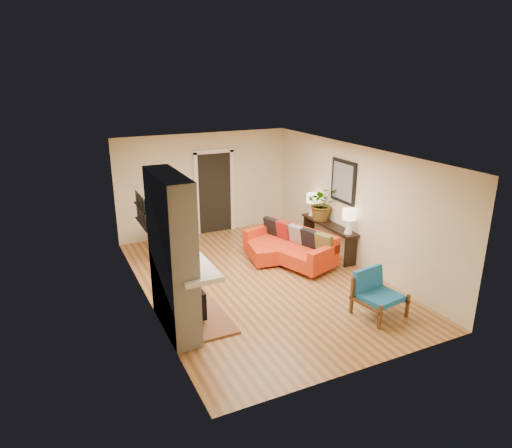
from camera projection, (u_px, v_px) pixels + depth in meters
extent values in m
plane|color=#BD8248|center=(260.00, 280.00, 9.28)|extent=(6.50, 6.50, 0.00)
plane|color=white|center=(261.00, 153.00, 8.45)|extent=(6.50, 6.50, 0.00)
plane|color=#F4E4BF|center=(205.00, 184.00, 11.65)|extent=(4.50, 0.00, 4.50)
plane|color=#F4E4BF|center=(367.00, 288.00, 6.09)|extent=(4.50, 0.00, 4.50)
plane|color=#F4E4BF|center=(145.00, 237.00, 7.95)|extent=(0.00, 6.50, 6.50)
plane|color=#F4E4BF|center=(354.00, 206.00, 9.79)|extent=(0.00, 6.50, 6.50)
cube|color=black|center=(214.00, 193.00, 11.80)|extent=(0.88, 0.06, 2.10)
cube|color=white|center=(196.00, 195.00, 11.59)|extent=(0.10, 0.08, 2.18)
cube|color=white|center=(232.00, 191.00, 11.99)|extent=(0.10, 0.08, 2.18)
cube|color=white|center=(213.00, 151.00, 11.45)|extent=(1.08, 0.08, 0.10)
cube|color=black|center=(343.00, 181.00, 9.97)|extent=(0.04, 0.85, 0.95)
cube|color=slate|center=(342.00, 182.00, 9.96)|extent=(0.01, 0.70, 0.80)
cube|color=black|center=(142.00, 224.00, 8.22)|extent=(0.06, 0.95, 0.02)
cube|color=black|center=(141.00, 208.00, 8.13)|extent=(0.06, 0.95, 0.02)
cube|color=white|center=(170.00, 221.00, 7.00)|extent=(0.42, 1.50, 1.48)
cube|color=white|center=(175.00, 297.00, 7.41)|extent=(0.42, 1.50, 1.12)
cube|color=white|center=(188.00, 262.00, 7.34)|extent=(0.60, 1.68, 0.08)
cube|color=black|center=(188.00, 300.00, 7.54)|extent=(0.03, 0.72, 0.78)
cube|color=brown|center=(206.00, 319.00, 7.79)|extent=(0.75, 1.30, 0.04)
cube|color=black|center=(195.00, 305.00, 7.62)|extent=(0.30, 0.36, 0.48)
cylinder|color=black|center=(194.00, 281.00, 7.48)|extent=(0.10, 0.10, 0.40)
cube|color=gold|center=(185.00, 226.00, 7.13)|extent=(0.04, 0.95, 0.95)
cube|color=silver|center=(186.00, 225.00, 7.13)|extent=(0.01, 0.82, 0.82)
cylinder|color=silver|center=(311.00, 277.00, 9.31)|extent=(0.05, 0.05, 0.10)
cylinder|color=silver|center=(332.00, 267.00, 9.77)|extent=(0.05, 0.05, 0.10)
cylinder|color=silver|center=(249.00, 253.00, 10.57)|extent=(0.05, 0.05, 0.10)
cylinder|color=silver|center=(270.00, 245.00, 11.02)|extent=(0.05, 0.05, 0.10)
cube|color=red|center=(289.00, 251.00, 10.11)|extent=(1.51, 2.25, 0.30)
cube|color=red|center=(300.00, 234.00, 10.23)|extent=(0.85, 2.03, 0.35)
cube|color=red|center=(324.00, 253.00, 9.38)|extent=(0.90, 0.45, 0.20)
cube|color=red|center=(259.00, 231.00, 10.67)|extent=(0.90, 0.45, 0.20)
cube|color=brown|center=(324.00, 243.00, 9.59)|extent=(0.31, 0.44, 0.41)
cube|color=black|center=(310.00, 238.00, 9.86)|extent=(0.31, 0.44, 0.41)
cube|color=gray|center=(296.00, 234.00, 10.13)|extent=(0.31, 0.44, 0.41)
cube|color=maroon|center=(284.00, 230.00, 10.36)|extent=(0.31, 0.44, 0.41)
cube|color=black|center=(272.00, 226.00, 10.63)|extent=(0.31, 0.44, 0.41)
cylinder|color=silver|center=(259.00, 268.00, 9.79)|extent=(0.04, 0.04, 0.06)
cylinder|color=silver|center=(286.00, 265.00, 9.95)|extent=(0.04, 0.04, 0.06)
cylinder|color=silver|center=(251.00, 257.00, 10.36)|extent=(0.04, 0.04, 0.06)
cylinder|color=silver|center=(277.00, 254.00, 10.52)|extent=(0.04, 0.04, 0.06)
cube|color=red|center=(268.00, 253.00, 10.09)|extent=(0.88, 0.88, 0.33)
cube|color=brown|center=(366.00, 305.00, 7.69)|extent=(0.16, 0.73, 0.05)
cube|color=brown|center=(380.00, 317.00, 7.47)|extent=(0.06, 0.06, 0.43)
cube|color=brown|center=(352.00, 295.00, 7.93)|extent=(0.06, 0.06, 0.68)
cube|color=brown|center=(393.00, 294.00, 8.07)|extent=(0.16, 0.73, 0.05)
cube|color=brown|center=(407.00, 306.00, 7.84)|extent=(0.06, 0.06, 0.43)
cube|color=brown|center=(379.00, 285.00, 8.30)|extent=(0.06, 0.06, 0.68)
cube|color=#1F75BE|center=(380.00, 297.00, 7.86)|extent=(0.72, 0.69, 0.10)
cube|color=#1F75BE|center=(368.00, 278.00, 8.02)|extent=(0.66, 0.26, 0.40)
cube|color=brown|center=(173.00, 224.00, 10.27)|extent=(1.00, 1.21, 0.04)
cylinder|color=brown|center=(160.00, 248.00, 9.93)|extent=(0.06, 0.06, 0.75)
cylinder|color=brown|center=(187.00, 247.00, 10.02)|extent=(0.06, 0.06, 0.75)
cylinder|color=brown|center=(161.00, 235.00, 10.77)|extent=(0.06, 0.06, 0.75)
cylinder|color=brown|center=(186.00, 233.00, 10.86)|extent=(0.06, 0.06, 0.75)
cube|color=brown|center=(180.00, 247.00, 9.75)|extent=(0.55, 0.55, 0.04)
cube|color=brown|center=(180.00, 232.00, 9.87)|extent=(0.43, 0.17, 0.48)
cylinder|color=brown|center=(173.00, 261.00, 9.64)|extent=(0.04, 0.04, 0.46)
cylinder|color=brown|center=(189.00, 260.00, 9.69)|extent=(0.04, 0.04, 0.46)
cylinder|color=brown|center=(173.00, 255.00, 9.97)|extent=(0.04, 0.04, 0.46)
cylinder|color=brown|center=(189.00, 254.00, 10.02)|extent=(0.04, 0.04, 0.46)
cube|color=brown|center=(180.00, 227.00, 11.02)|extent=(0.55, 0.55, 0.04)
cube|color=brown|center=(180.00, 219.00, 10.74)|extent=(0.43, 0.17, 0.48)
cylinder|color=brown|center=(173.00, 239.00, 10.91)|extent=(0.04, 0.04, 0.46)
cylinder|color=brown|center=(188.00, 238.00, 10.96)|extent=(0.04, 0.04, 0.46)
cylinder|color=brown|center=(174.00, 234.00, 11.24)|extent=(0.04, 0.04, 0.46)
cylinder|color=brown|center=(188.00, 233.00, 11.29)|extent=(0.04, 0.04, 0.46)
cube|color=black|center=(329.00, 225.00, 10.46)|extent=(0.34, 1.85, 0.05)
cube|color=black|center=(350.00, 252.00, 9.84)|extent=(0.30, 0.04, 0.68)
cube|color=black|center=(309.00, 228.00, 11.30)|extent=(0.30, 0.04, 0.68)
cone|color=white|center=(349.00, 227.00, 9.78)|extent=(0.18, 0.18, 0.30)
cylinder|color=white|center=(349.00, 219.00, 9.72)|extent=(0.03, 0.03, 0.06)
cylinder|color=#FFEABF|center=(349.00, 214.00, 9.69)|extent=(0.30, 0.30, 0.22)
cone|color=white|center=(312.00, 209.00, 11.02)|extent=(0.18, 0.18, 0.30)
cylinder|color=white|center=(313.00, 202.00, 10.96)|extent=(0.03, 0.03, 0.06)
cylinder|color=#FFEABF|center=(313.00, 198.00, 10.93)|extent=(0.30, 0.30, 0.22)
imported|color=#1E5919|center=(322.00, 203.00, 10.56)|extent=(0.90, 0.84, 0.81)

